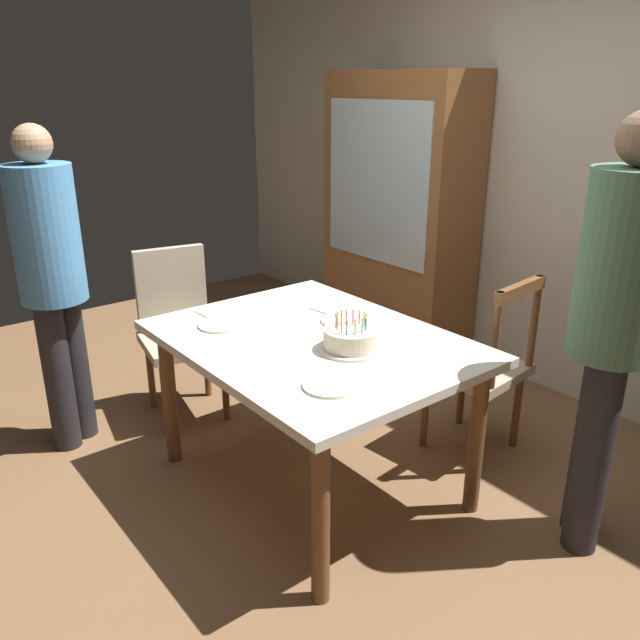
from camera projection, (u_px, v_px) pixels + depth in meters
ground at (314, 482)px, 3.10m from camera, size 6.40×6.40×0.00m
back_wall at (563, 178)px, 3.72m from camera, size 6.40×0.10×2.60m
dining_table at (313, 357)px, 2.86m from camera, size 1.40×1.07×0.76m
birthday_cake at (351, 340)px, 2.69m from camera, size 0.28×0.28×0.16m
plate_near_celebrant at (222, 324)px, 2.97m from camera, size 0.22×0.22×0.01m
plate_far_side at (344, 321)px, 3.02m from camera, size 0.22×0.22×0.01m
plate_near_guest at (331, 385)px, 2.38m from camera, size 0.22×0.22×0.01m
fork_near_celebrant at (205, 316)px, 3.09m from camera, size 0.18×0.02×0.01m
fork_far_side at (323, 312)px, 3.14m from camera, size 0.18×0.04×0.01m
chair_spindle_back at (480, 369)px, 3.23m from camera, size 0.48×0.48×0.95m
chair_upholstered at (179, 323)px, 3.64m from camera, size 0.52×0.52×0.95m
person_celebrant at (52, 273)px, 3.14m from camera, size 0.32×0.32×1.65m
person_guest at (615, 318)px, 2.38m from camera, size 0.32×0.32×1.74m
china_cabinet at (398, 216)px, 4.43m from camera, size 1.10×0.45×1.90m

